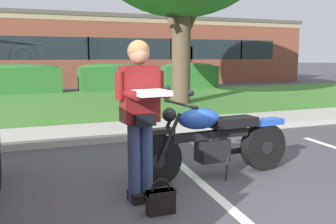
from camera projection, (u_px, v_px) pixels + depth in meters
ground_plane at (233, 211)px, 3.69m from camera, size 140.00×140.00×0.00m
curb_strip at (136, 137)px, 6.84m from camera, size 60.00×0.20×0.12m
concrete_walk at (125, 129)px, 7.63m from camera, size 60.00×1.50×0.08m
grass_lawn at (88, 103)px, 12.00m from camera, size 60.00×8.00×0.06m
stall_stripe_1 at (224, 203)px, 3.88m from camera, size 0.46×4.40×0.01m
motorcycle at (220, 140)px, 4.70m from camera, size 2.24×0.82×1.18m
rider_person at (141, 108)px, 3.81m from camera, size 0.53×0.60×1.70m
handbag at (161, 200)px, 3.61m from camera, size 0.28×0.13×0.36m
hedge_center_left at (21, 79)px, 14.91m from camera, size 3.16×0.90×1.24m
hedge_center_right at (112, 77)px, 16.26m from camera, size 2.87×0.90×1.24m
hedge_right at (189, 75)px, 17.60m from camera, size 2.74×0.90×1.24m
brick_building at (77, 51)px, 22.04m from camera, size 26.19×8.47×3.72m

